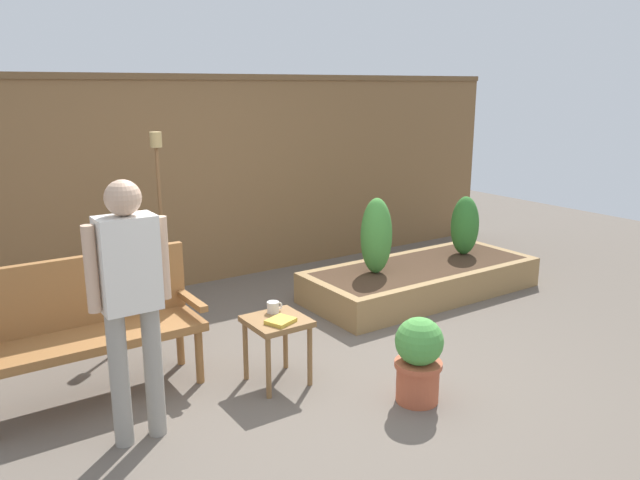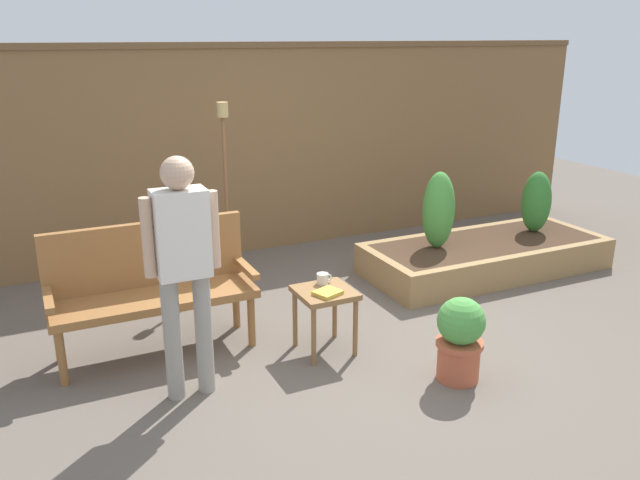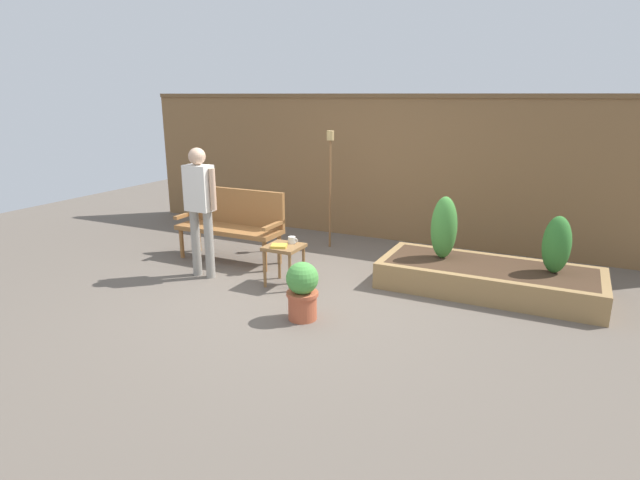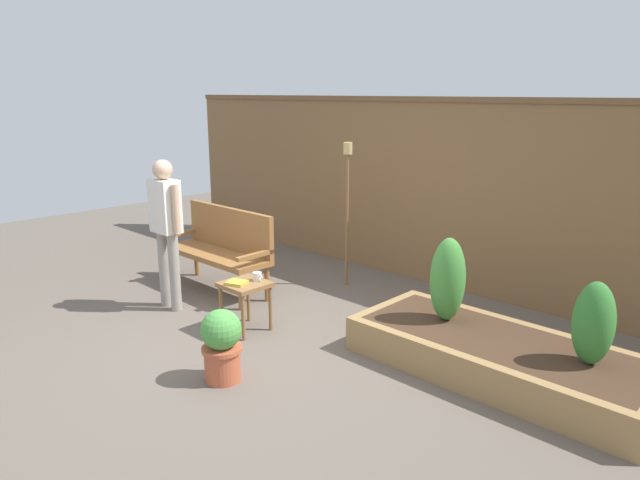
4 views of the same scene
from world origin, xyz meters
name	(u,v)px [view 2 (image 2 of 4)]	position (x,y,z in m)	size (l,w,h in m)	color
ground_plane	(374,349)	(0.00, 0.00, 0.00)	(14.00, 14.00, 0.00)	#60564C
fence_back	(251,149)	(0.00, 2.60, 1.09)	(8.40, 0.14, 2.16)	brown
garden_bench	(150,279)	(-1.46, 0.72, 0.54)	(1.44, 0.48, 0.94)	#936033
side_table	(325,301)	(-0.34, 0.14, 0.40)	(0.40, 0.40, 0.48)	olive
cup_on_table	(323,279)	(-0.30, 0.26, 0.52)	(0.12, 0.09, 0.08)	silver
book_on_table	(328,293)	(-0.36, 0.06, 0.49)	(0.17, 0.15, 0.03)	gold
potted_boxwood	(460,337)	(0.30, -0.61, 0.31)	(0.32, 0.32, 0.59)	#B75638
raised_planter_bed	(485,256)	(1.82, 0.98, 0.15)	(2.40, 1.00, 0.30)	#997547
shrub_near_bench	(439,210)	(1.28, 1.04, 0.66)	(0.30, 0.30, 0.73)	brown
shrub_far_corner	(536,202)	(2.48, 1.04, 0.61)	(0.29, 0.29, 0.62)	brown
tiki_torch	(225,161)	(-0.53, 1.81, 1.14)	(0.10, 0.10, 1.67)	brown
person_by_bench	(183,258)	(-1.38, -0.02, 0.93)	(0.47, 0.20, 1.56)	gray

